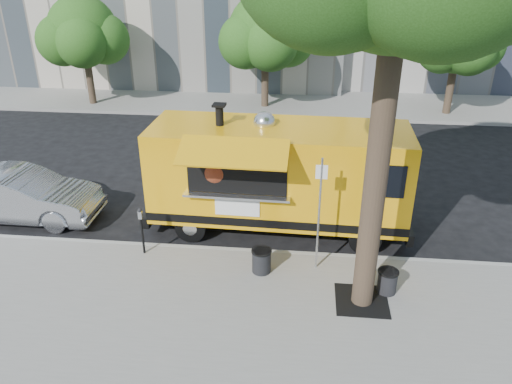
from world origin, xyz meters
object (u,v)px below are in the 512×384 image
Objects in this scene: far_tree_b at (265,32)px; sign_post at (319,208)px; far_tree_a at (83,31)px; parking_meter at (141,226)px; far_tree_c at (459,38)px; trash_bin_left at (261,260)px; sedan at (21,196)px; trash_bin_right at (387,281)px; food_truck at (277,175)px.

sign_post is at bearing -79.85° from far_tree_b.
parking_meter is at bearing -62.85° from far_tree_a.
far_tree_b is 1.06× the size of far_tree_c.
far_tree_a reaches higher than sign_post.
trash_bin_left is at bearing -54.28° from far_tree_a.
sign_post is (-6.45, -13.95, -1.87)m from far_tree_c.
far_tree_c is 1.74× the size of sign_post.
far_tree_c is 15.48m from sign_post.
far_tree_c is 19.67m from sedan.
sign_post reaches higher than sedan.
far_tree_a is at bearing 129.83° from sign_post.
far_tree_a is 15.59m from parking_meter.
far_tree_c is at bearing 65.19° from sign_post.
sign_post is at bearing -101.56° from sedan.
far_tree_a is 9.12× the size of trash_bin_right.
far_tree_b reaches higher than trash_bin_left.
far_tree_a is 0.97× the size of far_tree_b.
sign_post is at bearing -59.86° from food_truck.
sign_post reaches higher than parking_meter.
trash_bin_left is (1.19, -14.57, -3.35)m from far_tree_b.
far_tree_b is 8.92× the size of trash_bin_left.
sedan is 10.85m from trash_bin_right.
far_tree_a is 20.03m from trash_bin_right.
sedan is 7.81m from trash_bin_left.
far_tree_a is 0.71× the size of food_truck.
food_truck is at bearing -83.43° from far_tree_b.
food_truck is (1.40, -12.13, -2.10)m from far_tree_b.
trash_bin_right is at bearing -9.58° from parking_meter.
sign_post is at bearing -50.17° from far_tree_a.
food_truck is at bearing -122.73° from far_tree_c.
far_tree_b is 14.48m from parking_meter.
sedan is at bearing -176.99° from food_truck.
far_tree_c reaches higher than sedan.
trash_bin_right is (3.01, -0.53, -0.02)m from trash_bin_left.
sedan is (-4.29, 1.73, -0.21)m from parking_meter.
far_tree_b is 12.39m from food_truck.
sedan is 8.01× the size of trash_bin_right.
far_tree_a is at bearing 13.59° from sedan.
food_truck is at bearing -87.83° from sedan.
sedan is (2.71, -11.92, -3.00)m from far_tree_a.
far_tree_c is at bearing 72.03° from trash_bin_right.
far_tree_a reaches higher than parking_meter.
far_tree_a reaches higher than trash_bin_left.
far_tree_b reaches higher than sedan.
far_tree_b is at bearing -26.27° from sedan.
far_tree_a is at bearing 133.15° from food_truck.
trash_bin_left is at bearing -93.29° from food_truck.
food_truck is at bearing 118.54° from sign_post.
trash_bin_right is (6.20, -1.05, -0.52)m from parking_meter.
sedan is (-6.29, -12.32, -3.06)m from far_tree_b.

